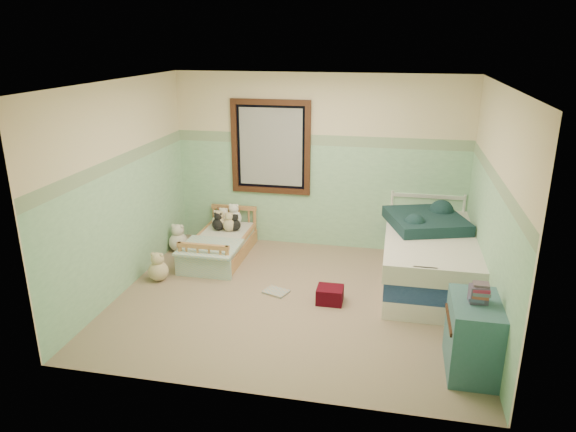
% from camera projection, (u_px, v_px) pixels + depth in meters
% --- Properties ---
extents(floor, '(4.20, 3.60, 0.02)m').
position_uv_depth(floor, '(295.00, 300.00, 6.28)').
color(floor, '#73604F').
rests_on(floor, ground).
extents(ceiling, '(4.20, 3.60, 0.02)m').
position_uv_depth(ceiling, '(296.00, 82.00, 5.47)').
color(ceiling, white).
rests_on(ceiling, wall_back).
extents(wall_back, '(4.20, 0.04, 2.50)m').
position_uv_depth(wall_back, '(319.00, 163.00, 7.54)').
color(wall_back, beige).
rests_on(wall_back, floor).
extents(wall_front, '(4.20, 0.04, 2.50)m').
position_uv_depth(wall_front, '(252.00, 263.00, 4.21)').
color(wall_front, beige).
rests_on(wall_front, floor).
extents(wall_left, '(0.04, 3.60, 2.50)m').
position_uv_depth(wall_left, '(122.00, 188.00, 6.28)').
color(wall_left, beige).
rests_on(wall_left, floor).
extents(wall_right, '(0.04, 3.60, 2.50)m').
position_uv_depth(wall_right, '(494.00, 210.00, 5.47)').
color(wall_right, beige).
rests_on(wall_right, floor).
extents(wainscot_mint, '(4.20, 0.01, 1.50)m').
position_uv_depth(wainscot_mint, '(318.00, 196.00, 7.69)').
color(wainscot_mint, '#80B78C').
rests_on(wainscot_mint, floor).
extents(border_strip, '(4.20, 0.01, 0.15)m').
position_uv_depth(border_strip, '(319.00, 140.00, 7.43)').
color(border_strip, '#507C5C').
rests_on(border_strip, wall_back).
extents(window_frame, '(1.16, 0.06, 1.36)m').
position_uv_depth(window_frame, '(271.00, 147.00, 7.58)').
color(window_frame, black).
rests_on(window_frame, wall_back).
extents(window_blinds, '(0.92, 0.01, 1.12)m').
position_uv_depth(window_blinds, '(271.00, 147.00, 7.59)').
color(window_blinds, '#B2B2B0').
rests_on(window_blinds, window_frame).
extents(toddler_bed_frame, '(0.70, 1.40, 0.18)m').
position_uv_depth(toddler_bed_frame, '(221.00, 251.00, 7.47)').
color(toddler_bed_frame, '#A66439').
rests_on(toddler_bed_frame, floor).
extents(toddler_mattress, '(0.64, 1.34, 0.12)m').
position_uv_depth(toddler_mattress, '(220.00, 241.00, 7.42)').
color(toddler_mattress, beige).
rests_on(toddler_mattress, toddler_bed_frame).
extents(patchwork_quilt, '(0.76, 0.70, 0.03)m').
position_uv_depth(patchwork_quilt, '(210.00, 247.00, 6.99)').
color(patchwork_quilt, '#72B2D4').
rests_on(patchwork_quilt, toddler_mattress).
extents(plush_bed_brown, '(0.18, 0.18, 0.18)m').
position_uv_depth(plush_bed_brown, '(221.00, 219.00, 7.86)').
color(plush_bed_brown, brown).
rests_on(plush_bed_brown, toddler_mattress).
extents(plush_bed_white, '(0.22, 0.22, 0.22)m').
position_uv_depth(plush_bed_white, '(234.00, 218.00, 7.82)').
color(plush_bed_white, white).
rests_on(plush_bed_white, toddler_mattress).
extents(plush_bed_tan, '(0.19, 0.19, 0.19)m').
position_uv_depth(plush_bed_tan, '(220.00, 223.00, 7.65)').
color(plush_bed_tan, beige).
rests_on(plush_bed_tan, toddler_mattress).
extents(plush_bed_dark, '(0.17, 0.17, 0.17)m').
position_uv_depth(plush_bed_dark, '(235.00, 225.00, 7.61)').
color(plush_bed_dark, black).
rests_on(plush_bed_dark, toddler_mattress).
extents(plush_floor_cream, '(0.28, 0.28, 0.28)m').
position_uv_depth(plush_floor_cream, '(178.00, 242.00, 7.65)').
color(plush_floor_cream, white).
rests_on(plush_floor_cream, floor).
extents(plush_floor_tan, '(0.26, 0.26, 0.26)m').
position_uv_depth(plush_floor_tan, '(158.00, 271.00, 6.73)').
color(plush_floor_tan, beige).
rests_on(plush_floor_tan, floor).
extents(twin_bed_frame, '(1.04, 2.08, 0.22)m').
position_uv_depth(twin_bed_frame, '(427.00, 275.00, 6.65)').
color(twin_bed_frame, white).
rests_on(twin_bed_frame, floor).
extents(twin_boxspring, '(1.04, 2.08, 0.22)m').
position_uv_depth(twin_boxspring, '(428.00, 259.00, 6.58)').
color(twin_boxspring, navy).
rests_on(twin_boxspring, twin_bed_frame).
extents(twin_mattress, '(1.08, 2.13, 0.22)m').
position_uv_depth(twin_mattress, '(430.00, 243.00, 6.51)').
color(twin_mattress, silver).
rests_on(twin_mattress, twin_boxspring).
extents(teal_blanket, '(1.14, 1.17, 0.14)m').
position_uv_depth(teal_blanket, '(426.00, 221.00, 6.74)').
color(teal_blanket, '#18363B').
rests_on(teal_blanket, twin_mattress).
extents(dresser, '(0.44, 0.70, 0.70)m').
position_uv_depth(dresser, '(473.00, 336.00, 4.84)').
color(dresser, '#376769').
rests_on(dresser, floor).
extents(book_stack, '(0.17, 0.14, 0.16)m').
position_uv_depth(book_stack, '(479.00, 294.00, 4.70)').
color(book_stack, brown).
rests_on(book_stack, dresser).
extents(red_pillow, '(0.30, 0.27, 0.19)m').
position_uv_depth(red_pillow, '(330.00, 295.00, 6.18)').
color(red_pillow, maroon).
rests_on(red_pillow, floor).
extents(floor_book, '(0.34, 0.30, 0.03)m').
position_uv_depth(floor_book, '(276.00, 292.00, 6.43)').
color(floor_book, '#F79B47').
rests_on(floor_book, floor).
extents(extra_plush_0, '(0.17, 0.17, 0.17)m').
position_uv_depth(extra_plush_0, '(218.00, 221.00, 7.78)').
color(extra_plush_0, white).
rests_on(extra_plush_0, toddler_mattress).
extents(extra_plush_1, '(0.15, 0.15, 0.15)m').
position_uv_depth(extra_plush_1, '(223.00, 222.00, 7.75)').
color(extra_plush_1, beige).
rests_on(extra_plush_1, toddler_mattress).
extents(extra_plush_2, '(0.19, 0.19, 0.19)m').
position_uv_depth(extra_plush_2, '(224.00, 220.00, 7.76)').
color(extra_plush_2, white).
rests_on(extra_plush_2, toddler_mattress).
extents(extra_plush_3, '(0.19, 0.19, 0.19)m').
position_uv_depth(extra_plush_3, '(229.00, 225.00, 7.59)').
color(extra_plush_3, beige).
rests_on(extra_plush_3, toddler_mattress).
extents(extra_plush_4, '(0.18, 0.18, 0.18)m').
position_uv_depth(extra_plush_4, '(218.00, 224.00, 7.62)').
color(extra_plush_4, black).
rests_on(extra_plush_4, toddler_mattress).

